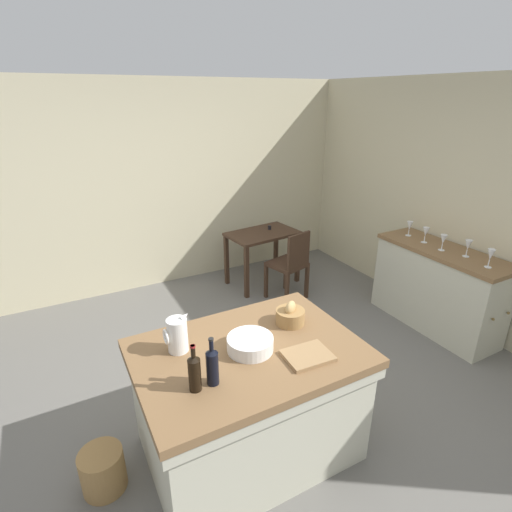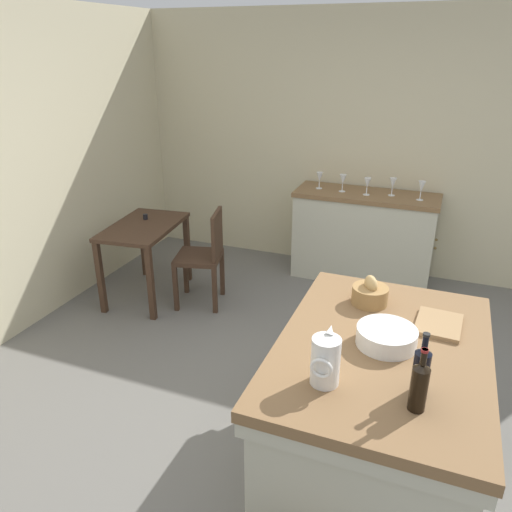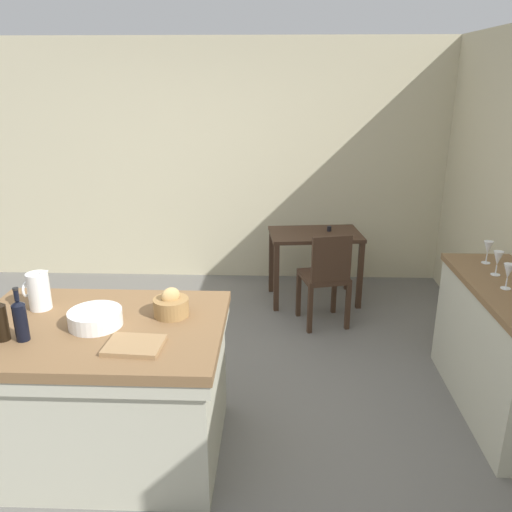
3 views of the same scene
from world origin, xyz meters
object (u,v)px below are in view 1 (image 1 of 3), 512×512
at_px(writing_desk, 262,241).
at_px(wine_glass_far_left, 491,255).
at_px(wine_glass_middle, 443,240).
at_px(wine_glass_right, 426,232).
at_px(wash_bowl, 250,344).
at_px(wine_bottle_amber, 195,372).
at_px(pitcher, 177,335).
at_px(bread_basket, 290,315).
at_px(wine_glass_far_right, 410,226).
at_px(island_table, 249,397).
at_px(side_cabinet, 437,288).
at_px(wine_glass_left, 468,245).
at_px(wooden_chair, 290,263).
at_px(wicker_hamper, 103,470).
at_px(wine_bottle_dark, 212,365).
at_px(cutting_board, 308,356).

distance_m(writing_desk, wine_glass_far_left, 2.62).
relative_size(wine_glass_middle, wine_glass_right, 0.99).
xyz_separation_m(wash_bowl, wine_bottle_amber, (-0.44, -0.18, 0.07)).
bearing_deg(wine_glass_right, pitcher, -169.18).
height_order(wine_bottle_amber, wine_glass_far_left, wine_bottle_amber).
distance_m(bread_basket, wine_glass_far_right, 2.33).
relative_size(wine_bottle_amber, wine_glass_middle, 1.74).
height_order(island_table, wash_bowl, wash_bowl).
bearing_deg(side_cabinet, pitcher, -173.84).
height_order(wine_bottle_amber, wine_glass_left, wine_bottle_amber).
xyz_separation_m(writing_desk, wine_glass_far_left, (1.10, -2.34, 0.43)).
height_order(wooden_chair, wine_glass_middle, wine_glass_middle).
bearing_deg(wine_glass_right, wash_bowl, -162.94).
relative_size(wine_glass_far_left, wine_glass_right, 1.06).
bearing_deg(wicker_hamper, wine_glass_far_left, -2.46).
distance_m(wine_glass_far_right, wicker_hamper, 3.75).
distance_m(bread_basket, wine_glass_far_left, 2.12).
bearing_deg(wine_bottle_amber, wooden_chair, 45.73).
bearing_deg(wine_glass_far_right, pitcher, -164.85).
relative_size(bread_basket, wine_glass_far_right, 1.25).
bearing_deg(island_table, bread_basket, 18.92).
bearing_deg(wine_bottle_dark, wine_glass_left, 9.47).
bearing_deg(side_cabinet, wooden_chair, 130.93).
height_order(wash_bowl, wine_bottle_dark, wine_bottle_dark).
distance_m(island_table, side_cabinet, 2.62).
bearing_deg(wine_bottle_dark, wine_glass_right, 18.50).
xyz_separation_m(side_cabinet, wash_bowl, (-2.56, -0.54, 0.45)).
xyz_separation_m(side_cabinet, wine_glass_far_left, (-0.05, -0.50, 0.58)).
height_order(wine_glass_far_left, wine_glass_left, wine_glass_far_left).
xyz_separation_m(wine_bottle_dark, wine_glass_left, (2.90, 0.48, 0.04)).
bearing_deg(island_table, side_cabinet, 11.57).
bearing_deg(wine_glass_right, wine_glass_middle, -97.27).
bearing_deg(wine_glass_right, wicker_hamper, -170.45).
distance_m(wine_bottle_dark, wine_glass_far_left, 2.86).
bearing_deg(writing_desk, island_table, -121.02).
xyz_separation_m(island_table, wine_glass_far_right, (2.57, 1.01, 0.56)).
height_order(side_cabinet, wine_glass_far_right, wine_glass_far_right).
xyz_separation_m(wine_glass_far_left, wine_glass_middle, (-0.01, 0.50, -0.01)).
distance_m(wooden_chair, pitcher, 2.50).
height_order(wash_bowl, wine_glass_middle, wine_glass_middle).
bearing_deg(wine_glass_far_right, bread_basket, -158.06).
distance_m(side_cabinet, cutting_board, 2.44).
xyz_separation_m(cutting_board, wine_glass_right, (2.25, 1.02, 0.15)).
bearing_deg(cutting_board, island_table, 139.38).
relative_size(island_table, pitcher, 5.39).
xyz_separation_m(cutting_board, wine_glass_left, (2.29, 0.54, 0.15)).
height_order(cutting_board, wine_glass_far_left, wine_glass_far_left).
xyz_separation_m(wash_bowl, wine_glass_far_right, (2.56, 1.02, 0.11)).
distance_m(wooden_chair, wash_bowl, 2.35).
xyz_separation_m(wine_glass_far_left, wicker_hamper, (-3.50, 0.15, -0.89)).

